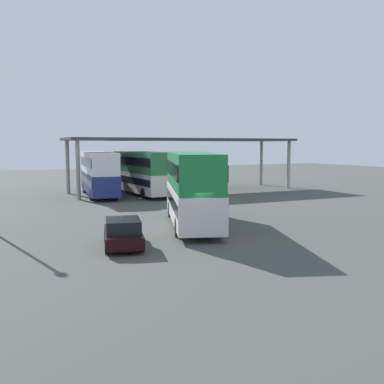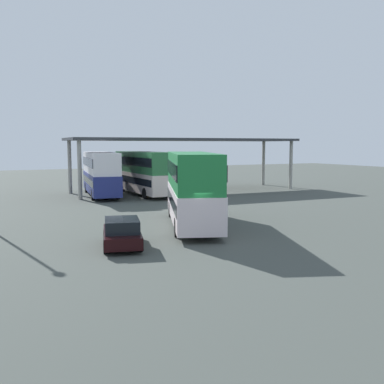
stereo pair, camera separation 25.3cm
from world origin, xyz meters
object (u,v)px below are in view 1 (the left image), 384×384
object	(u,v)px
parked_hatchback	(123,233)
double_decker_mid_row	(142,171)
double_decker_main	(192,186)
double_decker_near_canopy	(99,172)

from	to	relation	value
parked_hatchback	double_decker_mid_row	distance (m)	21.93
double_decker_main	double_decker_near_canopy	distance (m)	17.69
double_decker_near_canopy	double_decker_mid_row	distance (m)	4.03
parked_hatchback	double_decker_mid_row	bearing A→B (deg)	-7.71
parked_hatchback	double_decker_near_canopy	distance (m)	21.76
parked_hatchback	double_decker_near_canopy	world-z (taller)	double_decker_near_canopy
double_decker_near_canopy	double_decker_mid_row	world-z (taller)	double_decker_mid_row
double_decker_near_canopy	double_decker_mid_row	xyz separation A→B (m)	(3.89, -1.07, 0.02)
double_decker_near_canopy	parked_hatchback	bearing A→B (deg)	176.06
double_decker_main	parked_hatchback	size ratio (longest dim) A/B	2.49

